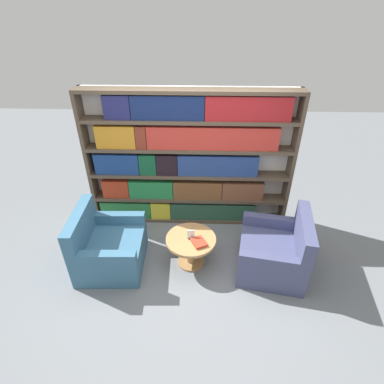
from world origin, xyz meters
name	(u,v)px	position (x,y,z in m)	size (l,w,h in m)	color
ground_plane	(186,274)	(0.00, 0.00, 0.00)	(14.00, 14.00, 0.00)	slate
bookshelf	(186,161)	(-0.04, 1.23, 1.05)	(3.04, 0.30, 2.10)	silver
armchair_left	(108,248)	(-1.05, 0.16, 0.28)	(0.86, 0.93, 0.85)	#386684
armchair_right	(275,252)	(1.17, 0.15, 0.28)	(0.97, 1.03, 0.85)	#42476B
coffee_table	(191,245)	(0.06, 0.21, 0.31)	(0.66, 0.66, 0.44)	#AD7F4C
table_sign	(191,235)	(0.06, 0.21, 0.49)	(0.10, 0.06, 0.14)	black
stray_book	(199,242)	(0.16, 0.12, 0.46)	(0.23, 0.25, 0.04)	#B73823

